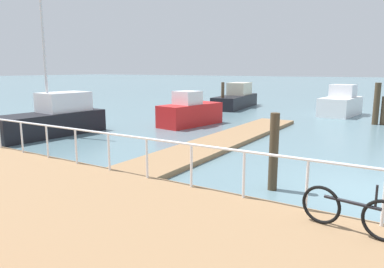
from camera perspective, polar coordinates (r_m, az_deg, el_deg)
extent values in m
cube|color=#93704C|center=(15.80, 5.15, -1.05)|extent=(14.42, 2.00, 0.18)
cylinder|color=white|center=(7.33, 28.46, -9.08)|extent=(0.06, 0.06, 1.05)
cylinder|color=white|center=(7.51, 17.96, -7.85)|extent=(0.06, 0.06, 1.05)
cylinder|color=white|center=(7.92, 8.32, -6.49)|extent=(0.06, 0.06, 1.05)
cylinder|color=white|center=(8.53, -0.11, -5.14)|extent=(0.06, 0.06, 1.05)
cylinder|color=white|center=(9.31, -7.24, -3.91)|extent=(0.06, 0.06, 1.05)
cylinder|color=white|center=(10.20, -13.19, -2.83)|extent=(0.06, 0.06, 1.05)
cylinder|color=white|center=(11.20, -18.12, -1.91)|extent=(0.06, 0.06, 1.05)
cylinder|color=white|center=(12.26, -22.21, -1.14)|extent=(0.06, 0.06, 1.05)
cylinder|color=white|center=(13.38, -25.64, -0.48)|extent=(0.06, 0.06, 1.05)
cylinder|color=white|center=(12.73, -24.17, 1.52)|extent=(0.06, 28.62, 0.06)
cylinder|color=brown|center=(27.78, 4.94, 6.00)|extent=(0.25, 0.25, 2.22)
cylinder|color=#473826|center=(23.36, 27.50, 4.33)|extent=(0.34, 0.34, 2.44)
cylinder|color=#473826|center=(9.67, 12.98, -2.83)|extent=(0.25, 0.25, 2.09)
cylinder|color=brown|center=(23.55, 28.47, 3.31)|extent=(0.36, 0.36, 1.65)
cube|color=red|center=(20.55, -0.23, 3.13)|extent=(4.30, 2.17, 1.23)
cube|color=white|center=(20.24, -0.76, 5.84)|extent=(1.46, 1.43, 0.75)
cube|color=black|center=(30.33, 7.00, 5.20)|extent=(7.04, 2.72, 1.02)
cube|color=beige|center=(31.23, 7.63, 7.23)|extent=(2.73, 1.81, 1.04)
cube|color=white|center=(27.08, 22.69, 4.11)|extent=(4.22, 2.42, 1.26)
cube|color=white|center=(27.36, 23.07, 6.39)|extent=(1.51, 1.71, 0.88)
cube|color=black|center=(18.72, -21.91, 1.47)|extent=(5.52, 2.30, 1.11)
cube|color=white|center=(19.09, -19.86, 4.89)|extent=(2.43, 1.70, 0.96)
cylinder|color=silver|center=(18.56, -22.70, 12.77)|extent=(0.12, 0.12, 6.26)
torus|color=black|center=(7.04, 20.01, -10.63)|extent=(0.18, 0.72, 0.72)
torus|color=black|center=(6.76, 28.46, -12.16)|extent=(0.18, 0.72, 0.72)
cylinder|color=black|center=(6.82, 24.25, -10.00)|extent=(0.22, 0.94, 0.06)
cylinder|color=black|center=(6.66, 27.48, -8.91)|extent=(0.04, 0.04, 0.40)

